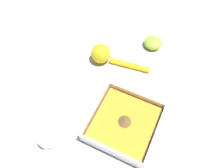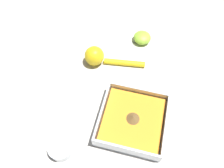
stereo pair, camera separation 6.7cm
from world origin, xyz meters
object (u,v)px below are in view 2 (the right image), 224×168
object	(u,v)px
lemon_half	(142,38)
lemon_squeezer	(99,57)
spice_bowl	(61,148)
square_dish	(132,121)

from	to	relation	value
lemon_half	lemon_squeezer	bearing A→B (deg)	-43.14
lemon_squeezer	spice_bowl	bearing A→B (deg)	79.28
square_dish	lemon_squeezer	bearing A→B (deg)	-141.36
square_dish	spice_bowl	bearing A→B (deg)	-54.31
lemon_squeezer	square_dish	bearing A→B (deg)	121.24
square_dish	lemon_squeezer	size ratio (longest dim) A/B	0.90
square_dish	lemon_squeezer	distance (m)	0.24
square_dish	lemon_half	world-z (taller)	square_dish
square_dish	lemon_half	distance (m)	0.32
square_dish	spice_bowl	xyz separation A→B (m)	(0.12, -0.17, -0.00)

